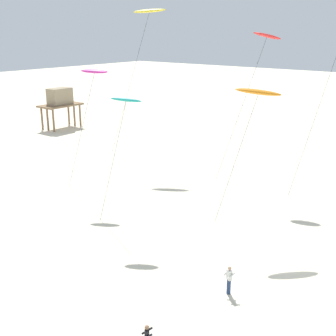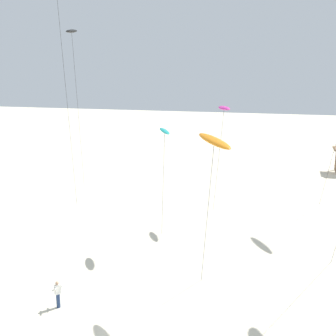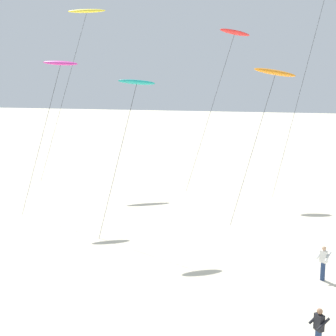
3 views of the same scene
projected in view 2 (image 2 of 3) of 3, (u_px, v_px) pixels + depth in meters
ground_plane at (141, 331)px, 21.76m from camera, size 260.00×260.00×0.00m
kite_black at (72, 32)px, 40.47m from camera, size 3.27×6.87×18.01m
kite_magenta at (224, 109)px, 35.96m from camera, size 2.15×4.00×10.77m
kite_teal at (165, 132)px, 30.83m from camera, size 1.80×3.26×9.49m
kite_orange at (214, 142)px, 22.40m from camera, size 2.70×3.89×10.23m
kite_flyer_nearest at (58, 294)px, 23.75m from camera, size 0.69×0.71×1.67m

